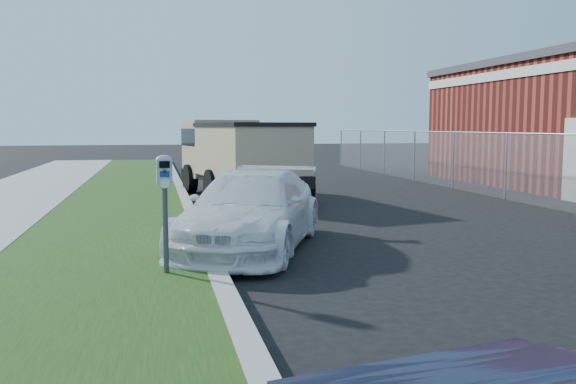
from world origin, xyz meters
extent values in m
plane|color=black|center=(0.00, 0.00, 0.00)|extent=(120.00, 120.00, 0.00)
cube|color=gray|center=(-2.60, 2.00, 0.07)|extent=(0.25, 50.00, 0.15)
cube|color=#173B10|center=(-4.20, 2.00, 0.07)|extent=(3.00, 50.00, 0.13)
plane|color=slate|center=(6.00, 7.00, 0.90)|extent=(0.00, 30.00, 30.00)
cylinder|color=#9AA0A8|center=(6.00, 7.00, 1.80)|extent=(0.04, 30.00, 0.04)
cylinder|color=#9AA0A8|center=(6.00, 7.00, 0.90)|extent=(0.06, 0.06, 1.80)
cylinder|color=#9AA0A8|center=(6.00, 10.00, 0.90)|extent=(0.06, 0.06, 1.80)
cylinder|color=#9AA0A8|center=(6.00, 13.00, 0.90)|extent=(0.06, 0.06, 1.80)
cylinder|color=#9AA0A8|center=(6.00, 16.00, 0.90)|extent=(0.06, 0.06, 1.80)
cylinder|color=#9AA0A8|center=(6.00, 19.00, 0.90)|extent=(0.06, 0.06, 1.80)
cylinder|color=#9AA0A8|center=(6.00, 22.00, 0.90)|extent=(0.06, 0.06, 1.80)
cube|color=silver|center=(7.48, 8.00, 3.60)|extent=(0.06, 14.00, 0.30)
cylinder|color=#3F4247|center=(-3.23, -0.11, 0.68)|extent=(0.07, 0.07, 1.08)
cube|color=gray|center=(-3.23, -0.11, 1.40)|extent=(0.20, 0.14, 0.32)
ellipsoid|color=gray|center=(-3.23, -0.11, 1.56)|extent=(0.21, 0.14, 0.12)
cube|color=black|center=(-3.23, -0.18, 1.51)|extent=(0.13, 0.02, 0.09)
cube|color=navy|center=(-3.23, -0.18, 1.39)|extent=(0.12, 0.01, 0.08)
cylinder|color=silver|center=(-3.23, -0.18, 1.27)|extent=(0.12, 0.01, 0.12)
cube|color=#3F4247|center=(-3.23, -0.18, 1.42)|extent=(0.04, 0.01, 0.05)
imported|color=white|center=(-1.81, 1.85, 0.63)|extent=(3.33, 4.71, 1.27)
cube|color=black|center=(-0.98, 8.87, 0.62)|extent=(2.91, 5.71, 0.30)
cube|color=tan|center=(-1.37, 10.78, 1.32)|extent=(2.26, 1.90, 1.70)
cube|color=black|center=(-1.37, 10.78, 1.66)|extent=(2.29, 1.92, 0.51)
cube|color=tan|center=(-0.85, 8.20, 1.32)|extent=(2.71, 3.91, 1.36)
cube|color=black|center=(-0.85, 8.20, 2.03)|extent=(2.81, 4.01, 0.10)
cube|color=black|center=(-1.53, 11.58, 0.55)|extent=(2.03, 0.53, 0.26)
cylinder|color=black|center=(-2.31, 10.51, 0.43)|extent=(0.43, 0.89, 0.85)
cylinder|color=black|center=(-0.39, 10.89, 0.43)|extent=(0.43, 0.89, 0.85)
cylinder|color=black|center=(-1.86, 8.26, 0.43)|extent=(0.43, 0.89, 0.85)
cylinder|color=black|center=(0.06, 8.64, 0.43)|extent=(0.43, 0.89, 0.85)
cylinder|color=black|center=(-1.56, 6.75, 0.43)|extent=(0.43, 0.89, 0.85)
cylinder|color=black|center=(0.36, 7.14, 0.43)|extent=(0.43, 0.89, 0.85)
camera|label=1|loc=(-3.35, -7.86, 1.98)|focal=38.00mm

